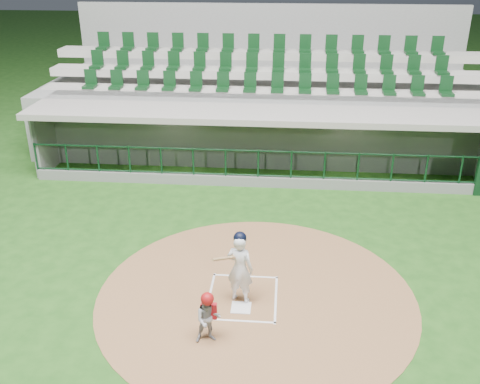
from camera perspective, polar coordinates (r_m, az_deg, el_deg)
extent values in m
plane|color=#1B4614|center=(12.53, 0.39, -10.42)|extent=(120.00, 120.00, 0.00)
cylinder|color=brown|center=(12.35, 1.73, -10.99)|extent=(7.20, 7.20, 0.01)
cube|color=silver|center=(11.96, 0.11, -12.24)|extent=(0.43, 0.43, 0.02)
cube|color=silver|center=(12.35, -3.26, -10.96)|extent=(0.05, 1.80, 0.01)
cube|color=silver|center=(12.25, 3.84, -11.30)|extent=(0.05, 1.80, 0.01)
cube|color=white|center=(12.98, 0.58, -8.97)|extent=(1.55, 0.05, 0.01)
cube|color=white|center=(11.60, -0.08, -13.58)|extent=(1.55, 0.05, 0.01)
cube|color=slate|center=(19.37, 2.15, 0.96)|extent=(15.00, 3.00, 0.10)
cube|color=slate|center=(20.37, 2.45, 6.36)|extent=(15.00, 0.20, 2.70)
cube|color=#A19D8E|center=(20.18, 2.44, 6.93)|extent=(13.50, 0.04, 0.90)
cube|color=slate|center=(20.59, -19.20, 5.20)|extent=(0.20, 3.00, 2.70)
cube|color=slate|center=(20.00, 24.26, 3.82)|extent=(0.20, 3.00, 2.70)
cube|color=gray|center=(18.19, 2.25, 8.91)|extent=(15.40, 3.50, 0.20)
cube|color=slate|center=(17.68, 1.93, 1.05)|extent=(15.00, 0.15, 0.40)
cube|color=black|center=(17.11, 2.00, 5.89)|extent=(15.00, 0.01, 0.95)
cube|color=brown|center=(20.24, 2.32, 2.85)|extent=(12.75, 0.40, 0.45)
cube|color=white|center=(18.83, -6.98, 8.88)|extent=(1.30, 0.35, 0.04)
cube|color=white|center=(18.57, 11.67, 8.34)|extent=(1.30, 0.35, 0.04)
imported|color=#A31A11|center=(20.78, -14.32, 4.44)|extent=(1.07, 0.62, 1.64)
imported|color=#A41711|center=(19.89, -4.70, 4.37)|extent=(1.04, 0.49, 1.73)
imported|color=#B11319|center=(19.62, 3.50, 4.05)|extent=(0.94, 0.74, 1.68)
imported|color=#AE1D12|center=(20.46, 18.03, 3.73)|extent=(1.57, 0.53, 1.68)
cube|color=gray|center=(21.86, 2.67, 8.45)|extent=(17.00, 6.50, 2.50)
cube|color=#A39C93|center=(20.12, 2.54, 10.43)|extent=(16.60, 0.95, 0.30)
cube|color=#A6A196|center=(20.92, 2.69, 12.51)|extent=(16.60, 0.95, 0.30)
cube|color=#9B978C|center=(21.75, 2.83, 14.45)|extent=(16.60, 0.95, 0.30)
cube|color=slate|center=(24.81, 3.08, 13.63)|extent=(17.00, 0.25, 5.05)
imported|color=white|center=(11.73, 0.00, -8.19)|extent=(0.69, 0.56, 1.65)
sphere|color=black|center=(11.34, 0.00, -4.93)|extent=(0.28, 0.28, 0.28)
cylinder|color=#A3794A|center=(11.32, -1.38, -7.05)|extent=(0.58, 0.79, 0.39)
imported|color=#96969B|center=(10.82, -3.44, -13.36)|extent=(0.59, 0.51, 1.05)
sphere|color=#A01113|center=(10.54, -3.51, -11.31)|extent=(0.26, 0.26, 0.26)
cube|color=#AF121D|center=(10.89, -3.34, -12.54)|extent=(0.32, 0.10, 0.35)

